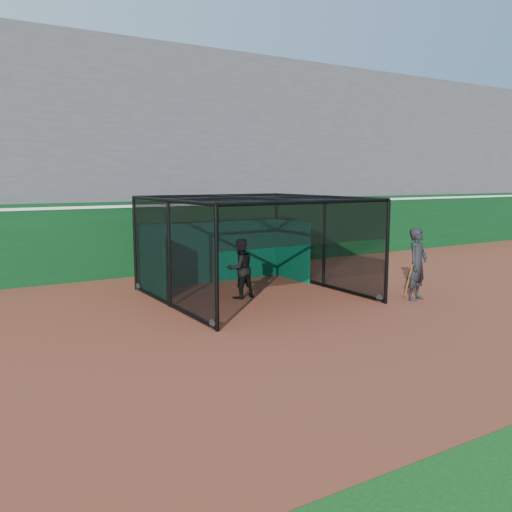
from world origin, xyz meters
TOP-DOWN VIEW (x-y plane):
  - ground at (0.00, 0.00)m, footprint 120.00×120.00m
  - outfield_wall at (0.00, 8.50)m, footprint 50.00×0.50m
  - grandstand at (0.00, 12.27)m, footprint 50.00×7.85m
  - batting_cage at (0.93, 3.65)m, footprint 5.06×5.28m
  - batter at (0.50, 3.62)m, footprint 0.85×0.69m
  - on_deck_player at (4.45, 0.94)m, footprint 0.82×0.65m

SIDE VIEW (x-z plane):
  - ground at x=0.00m, z-range 0.00..0.00m
  - batter at x=0.50m, z-range 0.00..1.64m
  - on_deck_player at x=4.45m, z-range 0.00..1.95m
  - outfield_wall at x=0.00m, z-range 0.04..2.54m
  - batting_cage at x=0.93m, z-range 0.00..2.71m
  - grandstand at x=0.00m, z-range 0.00..8.95m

